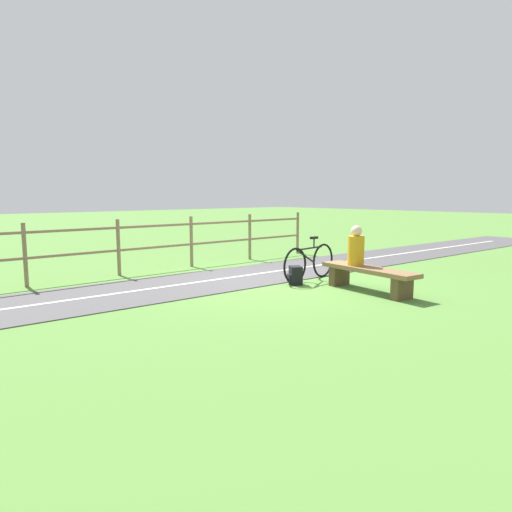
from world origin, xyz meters
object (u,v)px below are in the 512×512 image
object	(u,v)px
bench	(369,274)
person_seated	(356,248)
backpack	(295,276)
bicycle	(310,262)

from	to	relation	value
bench	person_seated	bearing A→B (deg)	0.00
bench	backpack	world-z (taller)	bench
backpack	bicycle	bearing A→B (deg)	-77.62
backpack	bench	bearing A→B (deg)	-160.20
bench	bicycle	distance (m)	1.52
person_seated	bicycle	world-z (taller)	person_seated
bench	backpack	xyz separation A→B (m)	(1.39, 0.50, -0.14)
person_seated	bench	bearing A→B (deg)	-180.00
bicycle	person_seated	bearing A→B (deg)	83.00
bicycle	backpack	distance (m)	0.62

